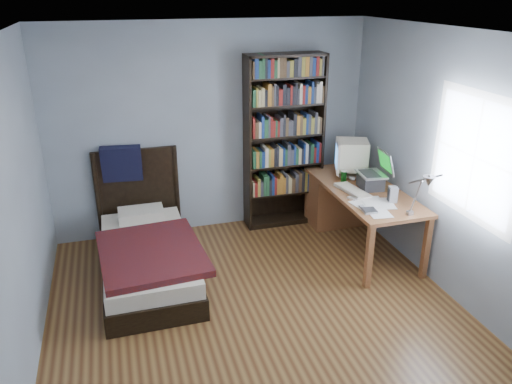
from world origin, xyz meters
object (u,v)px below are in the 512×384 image
keyboard (352,190)px  crt_monitor (350,156)px  bookshelf (284,142)px  bed (147,251)px  desk (343,197)px  desk_lamp (426,185)px  soda_can (344,176)px  speaker (393,194)px  laptop (372,178)px

keyboard → crt_monitor: bearing=58.5°
bookshelf → bed: bookshelf is taller
desk → bed: bed is taller
keyboard → desk_lamp: bearing=-90.2°
keyboard → soda_can: (0.05, 0.31, 0.05)m
desk → desk_lamp: desk_lamp is taller
desk_lamp → bed: size_ratio=0.29×
crt_monitor → speaker: (0.07, -0.86, -0.16)m
desk_lamp → speaker: 0.78m
desk → bed: 2.46m
desk_lamp → bed: (-2.43, 1.19, -0.93)m
desk_lamp → bed: bearing=153.8°
laptop → bed: size_ratio=0.21×
laptop → bed: (-2.52, 0.10, -0.59)m
desk_lamp → keyboard: bearing=99.0°
desk_lamp → soda_can: size_ratio=4.64×
desk_lamp → bed: desk_lamp is taller
keyboard → bed: size_ratio=0.23×
desk → laptop: bearing=-79.5°
crt_monitor → laptop: 0.47m
desk → speaker: (0.11, -0.91, 0.39)m
keyboard → speaker: size_ratio=2.73×
desk → bookshelf: (-0.64, 0.40, 0.65)m
bookshelf → bed: 2.11m
desk → crt_monitor: size_ratio=3.50×
crt_monitor → speaker: 0.88m
crt_monitor → laptop: bearing=-82.7°
laptop → soda_can: (-0.21, 0.28, -0.06)m
desk_lamp → soda_can: (-0.12, 1.36, -0.40)m
desk → keyboard: 0.65m
desk → bookshelf: bookshelf is taller
desk_lamp → keyboard: desk_lamp is taller
desk_lamp → speaker: size_ratio=3.38×
laptop → desk: bearing=100.5°
keyboard → desk: bearing=63.8°
desk → speaker: 1.00m
crt_monitor → speaker: crt_monitor is taller
laptop → keyboard: laptop is taller
soda_can → bed: 2.37m
desk → keyboard: size_ratio=3.72×
speaker → bed: (-2.53, 0.52, -0.55)m
soda_can → bookshelf: 0.86m
speaker → soda_can: 0.73m
speaker → bookshelf: bearing=131.0°
laptop → desk_lamp: 1.14m
crt_monitor → keyboard: 0.57m
desk_lamp → desk: bearing=90.1°
keyboard → speaker: bearing=-63.3°
bookshelf → soda_can: bearing=-49.8°
soda_can → bookshelf: bearing=130.2°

